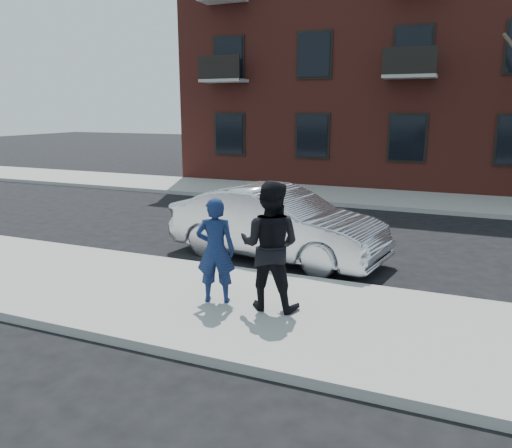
% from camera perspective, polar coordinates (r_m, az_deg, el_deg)
% --- Properties ---
extents(ground, '(100.00, 100.00, 0.00)m').
position_cam_1_polar(ground, '(8.29, 5.10, -10.57)').
color(ground, black).
rests_on(ground, ground).
extents(near_sidewalk, '(50.00, 3.50, 0.15)m').
position_cam_1_polar(near_sidewalk, '(8.04, 4.55, -10.75)').
color(near_sidewalk, gray).
rests_on(near_sidewalk, ground).
extents(near_curb, '(50.00, 0.10, 0.15)m').
position_cam_1_polar(near_curb, '(9.65, 7.94, -6.69)').
color(near_curb, '#999691').
rests_on(near_curb, ground).
extents(far_sidewalk, '(50.00, 3.50, 0.15)m').
position_cam_1_polar(far_sidewalk, '(18.92, 15.59, 2.74)').
color(far_sidewalk, gray).
rests_on(far_sidewalk, ground).
extents(far_curb, '(50.00, 0.10, 0.15)m').
position_cam_1_polar(far_curb, '(17.16, 14.80, 1.76)').
color(far_curb, '#999691').
rests_on(far_curb, ground).
extents(apartment_building, '(24.30, 10.30, 12.30)m').
position_cam_1_polar(apartment_building, '(25.41, 23.31, 18.50)').
color(apartment_building, maroon).
rests_on(apartment_building, ground).
extents(silver_sedan, '(5.12, 2.49, 1.62)m').
position_cam_1_polar(silver_sedan, '(11.14, 2.35, 0.05)').
color(silver_sedan, silver).
rests_on(silver_sedan, ground).
extents(man_hoodie, '(0.74, 0.60, 1.77)m').
position_cam_1_polar(man_hoodie, '(8.25, -4.64, -3.02)').
color(man_hoodie, navy).
rests_on(man_hoodie, near_sidewalk).
extents(man_peacoat, '(1.06, 0.86, 2.08)m').
position_cam_1_polar(man_peacoat, '(7.93, 1.60, -2.50)').
color(man_peacoat, black).
rests_on(man_peacoat, near_sidewalk).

